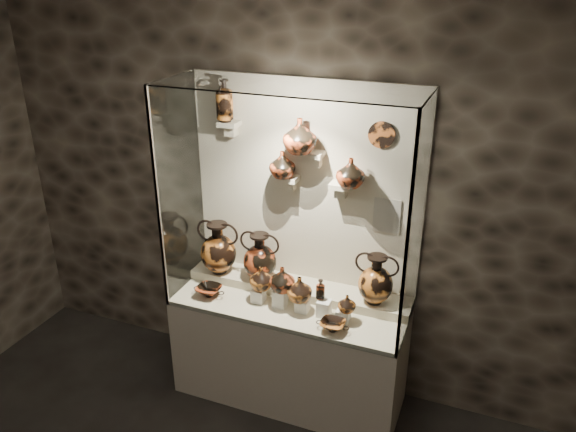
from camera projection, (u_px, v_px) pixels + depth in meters
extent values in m
cube|color=black|center=(306.00, 190.00, 4.02)|extent=(5.00, 0.02, 3.20)
cube|color=beige|center=(289.00, 352.00, 4.24)|extent=(1.70, 0.60, 0.80)
cube|color=#BEB293|center=(289.00, 305.00, 4.07)|extent=(1.68, 0.58, 0.03)
cube|color=#BEB293|center=(298.00, 289.00, 4.21)|extent=(1.70, 0.25, 0.10)
cube|color=beige|center=(305.00, 190.00, 4.02)|extent=(1.70, 0.03, 1.60)
cube|color=white|center=(272.00, 223.00, 3.50)|extent=(1.70, 0.01, 1.60)
cube|color=white|center=(180.00, 189.00, 4.03)|extent=(0.01, 0.60, 1.60)
cube|color=white|center=(417.00, 226.00, 3.47)|extent=(0.01, 0.60, 1.60)
cube|color=white|center=(289.00, 86.00, 3.43)|extent=(1.70, 0.60, 0.01)
cube|color=gray|center=(158.00, 204.00, 3.79)|extent=(0.02, 0.02, 1.60)
cube|color=gray|center=(407.00, 245.00, 3.22)|extent=(0.02, 0.02, 1.60)
cube|color=silver|center=(259.00, 295.00, 4.08)|extent=(0.09, 0.09, 0.10)
cube|color=silver|center=(280.00, 298.00, 4.01)|extent=(0.09, 0.09, 0.13)
cube|color=silver|center=(302.00, 305.00, 3.96)|extent=(0.09, 0.09, 0.09)
cube|color=silver|center=(324.00, 308.00, 3.90)|extent=(0.09, 0.09, 0.12)
cube|color=silver|center=(343.00, 315.00, 3.87)|extent=(0.09, 0.09, 0.08)
cube|color=beige|center=(229.00, 124.00, 3.96)|extent=(0.14, 0.12, 0.04)
cube|color=beige|center=(289.00, 178.00, 3.95)|extent=(0.14, 0.12, 0.04)
cube|color=beige|center=(316.00, 154.00, 3.80)|extent=(0.10, 0.12, 0.04)
cube|color=beige|center=(340.00, 186.00, 3.82)|extent=(0.14, 0.12, 0.04)
imported|color=#B46222|center=(261.00, 278.00, 4.02)|extent=(0.21, 0.21, 0.18)
imported|color=#9A3A1B|center=(282.00, 279.00, 3.94)|extent=(0.24, 0.24, 0.19)
imported|color=#B46222|center=(299.00, 289.00, 3.90)|extent=(0.23, 0.23, 0.19)
imported|color=#B46222|center=(347.00, 304.00, 3.80)|extent=(0.14, 0.14, 0.13)
imported|color=#9A3A1B|center=(282.00, 164.00, 3.87)|extent=(0.21, 0.21, 0.19)
imported|color=#9A3A1B|center=(300.00, 136.00, 3.72)|extent=(0.27, 0.27, 0.24)
imported|color=#9A3A1B|center=(351.00, 173.00, 3.70)|extent=(0.21, 0.21, 0.20)
cylinder|color=#BA5B24|center=(382.00, 135.00, 3.63)|extent=(0.18, 0.02, 0.18)
cube|color=beige|center=(387.00, 216.00, 3.84)|extent=(0.19, 0.01, 0.25)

